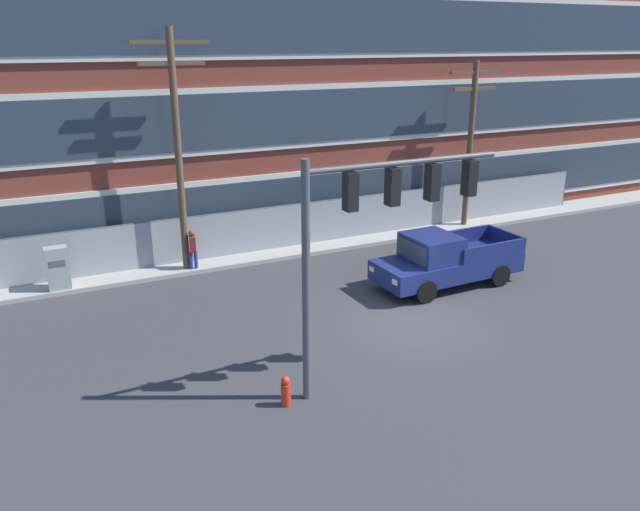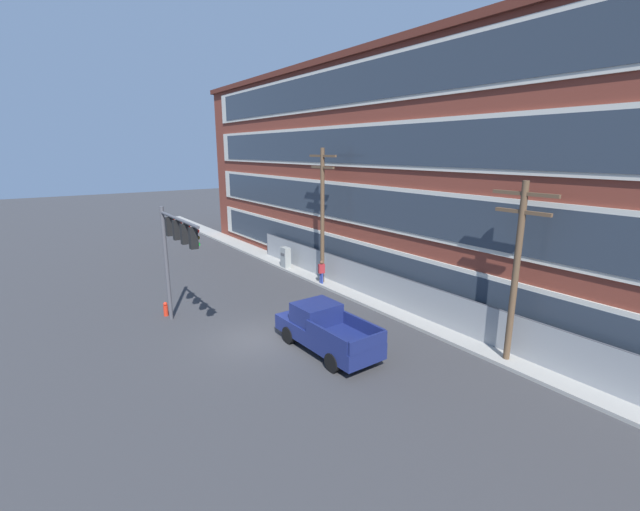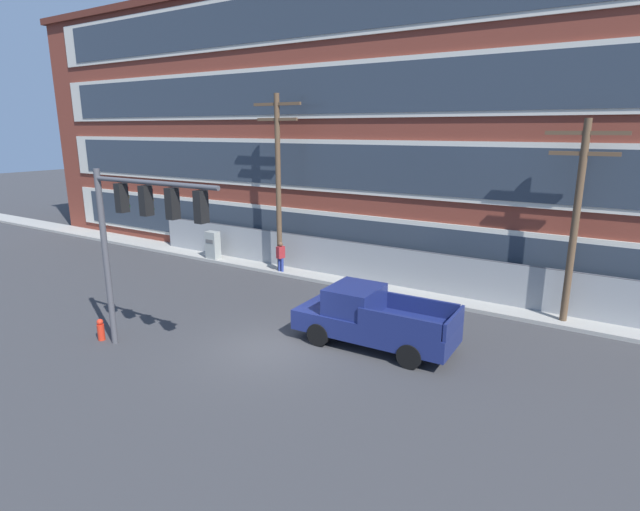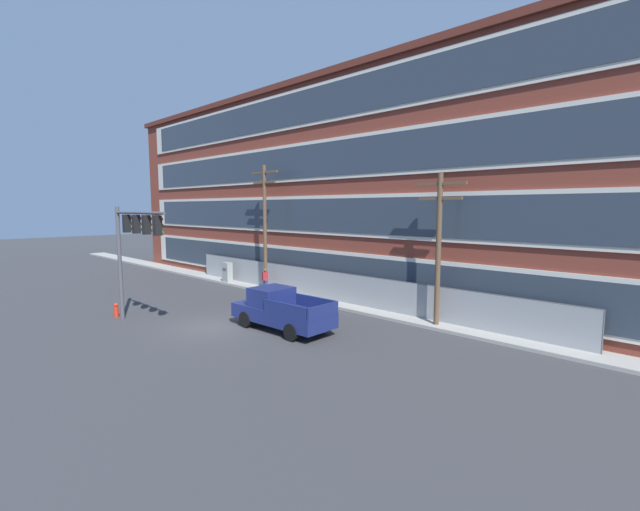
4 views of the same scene
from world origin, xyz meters
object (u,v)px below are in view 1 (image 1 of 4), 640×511
Objects in this scene: fire_hydrant at (286,391)px; utility_pole_midblock at (471,137)px; traffic_signal_mast at (375,216)px; utility_pole_near_corner at (177,142)px; pickup_truck_navy at (445,261)px; electrical_cabinet at (58,270)px; pedestrian_near_cabinet at (193,248)px.

utility_pole_midblock is at bearing 37.37° from fire_hydrant.
utility_pole_midblock is (11.04, 10.18, -0.20)m from traffic_signal_mast.
utility_pole_midblock is 9.68× the size of fire_hydrant.
utility_pole_near_corner is at bearing 88.94° from fire_hydrant.
utility_pole_near_corner is 1.17× the size of utility_pole_midblock.
pickup_truck_navy is 13.57m from electrical_cabinet.
pickup_truck_navy reaches higher than electrical_cabinet.
traffic_signal_mast is 10.32m from utility_pole_near_corner.
utility_pole_midblock reaches higher than traffic_signal_mast.
pickup_truck_navy is at bearing -34.13° from pedestrian_near_cabinet.
traffic_signal_mast is 4.73m from fire_hydrant.
utility_pole_near_corner reaches higher than fire_hydrant.
pedestrian_near_cabinet is at bearing 101.51° from traffic_signal_mast.
fire_hydrant is at bearing -92.38° from pedestrian_near_cabinet.
electrical_cabinet is at bearing 124.30° from traffic_signal_mast.
pickup_truck_navy is (5.73, 4.59, -3.50)m from traffic_signal_mast.
utility_pole_near_corner is 11.32× the size of fire_hydrant.
utility_pole_midblock is (5.30, 5.59, 3.30)m from pickup_truck_navy.
utility_pole_midblock is at bearing 42.67° from traffic_signal_mast.
pedestrian_near_cabinet is 9.96m from fire_hydrant.
pedestrian_near_cabinet is at bearing -0.74° from electrical_cabinet.
pedestrian_near_cabinet is (0.22, -0.23, -3.95)m from utility_pole_near_corner.
utility_pole_near_corner reaches higher than traffic_signal_mast.
utility_pole_near_corner is at bearing 145.49° from pickup_truck_navy.
fire_hydrant is (-8.15, -4.69, -0.56)m from pickup_truck_navy.
pedestrian_near_cabinet reaches higher than fire_hydrant.
pedestrian_near_cabinet is at bearing -178.50° from utility_pole_midblock.
traffic_signal_mast is 0.68× the size of utility_pole_near_corner.
traffic_signal_mast is 0.79× the size of utility_pole_midblock.
utility_pole_near_corner is 3.96m from pedestrian_near_cabinet.
fire_hydrant is at bearing -142.63° from utility_pole_midblock.
traffic_signal_mast is 3.55× the size of electrical_cabinet.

